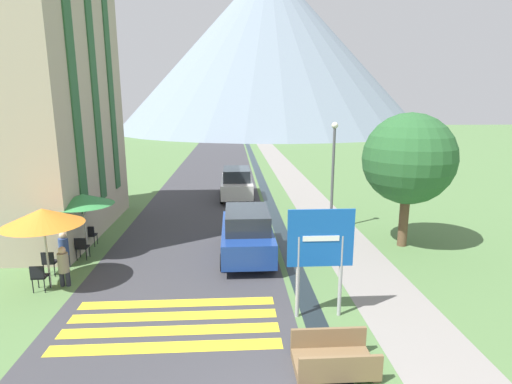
{
  "coord_description": "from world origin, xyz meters",
  "views": [
    {
      "loc": [
        -0.9,
        -5.41,
        5.53
      ],
      "look_at": [
        0.02,
        10.0,
        2.11
      ],
      "focal_mm": 28.0,
      "sensor_mm": 36.0,
      "label": 1
    }
  ],
  "objects": [
    {
      "name": "parked_car_far",
      "position": [
        -0.67,
        17.96,
        0.91
      ],
      "size": [
        1.91,
        4.46,
        1.82
      ],
      "color": "silver",
      "rests_on": "ground_plane"
    },
    {
      "name": "tree_by_path",
      "position": [
        5.81,
        9.32,
        3.47
      ],
      "size": [
        3.48,
        3.48,
        5.23
      ],
      "color": "brown",
      "rests_on": "ground_plane"
    },
    {
      "name": "hotel_building",
      "position": [
        -9.39,
        12.0,
        6.4
      ],
      "size": [
        6.14,
        8.69,
        11.93
      ],
      "color": "tan",
      "rests_on": "ground_plane"
    },
    {
      "name": "person_seated_near",
      "position": [
        -6.72,
        7.9,
        0.7
      ],
      "size": [
        0.32,
        0.32,
        1.26
      ],
      "color": "#282833",
      "rests_on": "ground_plane"
    },
    {
      "name": "cafe_chair_middle",
      "position": [
        -6.37,
        8.55,
        0.51
      ],
      "size": [
        0.4,
        0.4,
        0.85
      ],
      "rotation": [
        0.0,
        0.0,
        -0.4
      ],
      "color": "black",
      "rests_on": "ground_plane"
    },
    {
      "name": "cafe_umbrella_middle_green",
      "position": [
        -6.32,
        8.9,
        2.16
      ],
      "size": [
        2.19,
        2.19,
        2.36
      ],
      "color": "#B7B2A8",
      "rests_on": "ground_plane"
    },
    {
      "name": "parked_car_near",
      "position": [
        -0.4,
        8.53,
        0.91
      ],
      "size": [
        1.91,
        4.29,
        1.82
      ],
      "color": "navy",
      "rests_on": "ground_plane"
    },
    {
      "name": "cafe_chair_far_right",
      "position": [
        -6.88,
        10.06,
        0.51
      ],
      "size": [
        0.4,
        0.4,
        0.85
      ],
      "rotation": [
        0.0,
        0.0,
        0.26
      ],
      "color": "black",
      "rests_on": "ground_plane"
    },
    {
      "name": "cafe_chair_nearest",
      "position": [
        -6.72,
        6.05,
        0.51
      ],
      "size": [
        0.4,
        0.4,
        0.85
      ],
      "rotation": [
        0.0,
        0.0,
        -0.25
      ],
      "color": "black",
      "rests_on": "ground_plane"
    },
    {
      "name": "crosswalk_marking",
      "position": [
        -2.5,
        4.01,
        0.01
      ],
      "size": [
        5.44,
        2.54,
        0.01
      ],
      "color": "yellow",
      "rests_on": "ground_plane"
    },
    {
      "name": "ground_plane",
      "position": [
        0.0,
        20.0,
        0.0
      ],
      "size": [
        160.0,
        160.0,
        0.0
      ],
      "primitive_type": "plane",
      "color": "#517542"
    },
    {
      "name": "streetlamp",
      "position": [
        3.48,
        11.57,
        2.86
      ],
      "size": [
        0.28,
        0.28,
        4.77
      ],
      "color": "#515156",
      "rests_on": "ground_plane"
    },
    {
      "name": "mountain_distant",
      "position": [
        6.91,
        81.65,
        16.74
      ],
      "size": [
        62.59,
        62.59,
        33.48
      ],
      "color": "slate",
      "rests_on": "ground_plane"
    },
    {
      "name": "cafe_umbrella_front_orange",
      "position": [
        -6.55,
        6.34,
        2.25
      ],
      "size": [
        2.33,
        2.33,
        2.51
      ],
      "color": "#B7B2A8",
      "rests_on": "ground_plane"
    },
    {
      "name": "person_seated_far",
      "position": [
        -6.13,
        6.4,
        0.71
      ],
      "size": [
        0.32,
        0.32,
        1.28
      ],
      "color": "#282833",
      "rests_on": "ground_plane"
    },
    {
      "name": "footpath",
      "position": [
        3.6,
        30.0,
        0.0
      ],
      "size": [
        2.2,
        60.0,
        0.01
      ],
      "color": "gray",
      "rests_on": "ground_plane"
    },
    {
      "name": "footbridge",
      "position": [
        1.2,
        1.98,
        0.23
      ],
      "size": [
        1.7,
        1.1,
        0.65
      ],
      "color": "brown",
      "rests_on": "ground_plane"
    },
    {
      "name": "cafe_chair_far_left",
      "position": [
        -6.54,
        9.94,
        0.51
      ],
      "size": [
        0.4,
        0.4,
        0.85
      ],
      "rotation": [
        0.0,
        0.0,
        0.47
      ],
      "color": "black",
      "rests_on": "ground_plane"
    },
    {
      "name": "road_sign",
      "position": [
        1.33,
        4.15,
        1.92
      ],
      "size": [
        1.71,
        0.11,
        2.95
      ],
      "color": "#9E9EA3",
      "rests_on": "ground_plane"
    },
    {
      "name": "drainage_channel",
      "position": [
        1.2,
        30.0,
        0.0
      ],
      "size": [
        0.6,
        60.0,
        0.0
      ],
      "color": "black",
      "rests_on": "ground_plane"
    },
    {
      "name": "cafe_chair_near_left",
      "position": [
        -6.91,
        7.19,
        0.51
      ],
      "size": [
        0.4,
        0.4,
        0.85
      ],
      "rotation": [
        0.0,
        0.0,
        -0.01
      ],
      "color": "black",
      "rests_on": "ground_plane"
    },
    {
      "name": "road",
      "position": [
        -2.5,
        30.0,
        0.0
      ],
      "size": [
        6.4,
        60.0,
        0.01
      ],
      "color": "#38383D",
      "rests_on": "ground_plane"
    }
  ]
}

